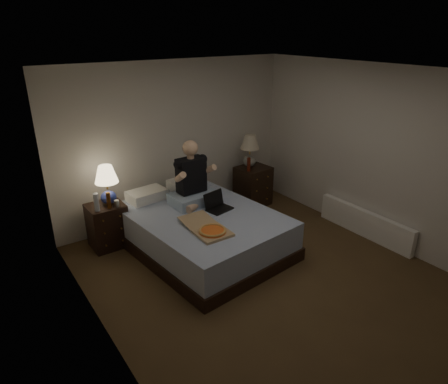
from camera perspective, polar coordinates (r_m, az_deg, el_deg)
floor at (r=5.22m, az=5.79°, el=-11.80°), size 4.00×4.50×0.00m
ceiling at (r=4.34m, az=7.13°, el=16.59°), size 4.00×4.50×0.00m
wall_back at (r=6.41m, az=-6.99°, el=7.13°), size 4.00×0.00×2.50m
wall_left at (r=3.74m, az=-17.57°, el=-5.47°), size 0.00×4.50×2.50m
wall_right at (r=6.08m, az=20.83°, el=4.96°), size 0.00×4.50×2.50m
bed at (r=5.65m, az=-3.11°, el=-5.58°), size 1.89×2.39×0.56m
nightstand_left at (r=5.93m, az=-16.31°, el=-4.62°), size 0.50×0.45×0.64m
nightstand_right at (r=7.03m, az=4.14°, el=0.88°), size 0.57×0.53×0.69m
lamp_left at (r=5.73m, az=-16.35°, el=0.97°), size 0.32×0.32×0.56m
lamp_right at (r=6.86m, az=3.71°, el=5.88°), size 0.41×0.41×0.56m
water_bottle at (r=5.61m, az=-17.77°, el=-1.41°), size 0.07×0.07×0.25m
soda_can at (r=5.68m, az=-15.08°, el=-1.60°), size 0.07×0.07×0.10m
beer_bottle_left at (r=5.65m, az=-16.15°, el=-1.14°), size 0.06×0.06×0.23m
beer_bottle_right at (r=6.69m, az=3.55°, el=3.96°), size 0.06×0.06×0.23m
person at (r=5.66m, az=-4.46°, el=2.72°), size 0.68×0.54×0.93m
laptop at (r=5.56m, az=-0.63°, el=-1.45°), size 0.39×0.34×0.24m
pizza_box at (r=4.96m, az=-1.64°, el=-5.64°), size 0.41×0.77×0.08m
radiator at (r=6.38m, az=19.46°, el=-4.23°), size 0.10×1.60×0.40m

